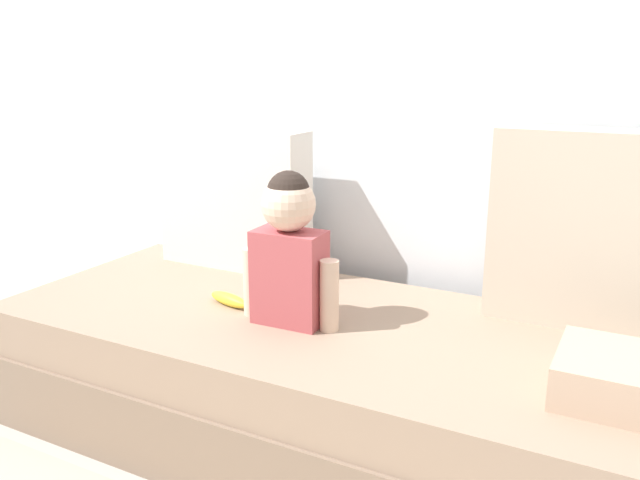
# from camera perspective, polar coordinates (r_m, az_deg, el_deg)

# --- Properties ---
(ground_plane) EXTENTS (12.00, 12.00, 0.00)m
(ground_plane) POSITION_cam_1_polar(r_m,az_deg,el_deg) (2.16, 1.70, -17.14)
(ground_plane) COLOR #B2ADA3
(back_wall) EXTENTS (5.42, 0.10, 2.48)m
(back_wall) POSITION_cam_1_polar(r_m,az_deg,el_deg) (2.35, 8.32, 17.10)
(back_wall) COLOR silver
(back_wall) RESTS_ON ground
(couch) EXTENTS (2.22, 0.87, 0.40)m
(couch) POSITION_cam_1_polar(r_m,az_deg,el_deg) (2.06, 1.75, -12.49)
(couch) COLOR #826C5B
(couch) RESTS_ON ground
(throw_pillow_left) EXTENTS (0.59, 0.16, 0.52)m
(throw_pillow_left) POSITION_cam_1_polar(r_m,az_deg,el_deg) (2.48, -7.52, 3.61)
(throw_pillow_left) COLOR silver
(throw_pillow_left) RESTS_ON couch
(throw_pillow_right) EXTENTS (0.51, 0.16, 0.58)m
(throw_pillow_right) POSITION_cam_1_polar(r_m,az_deg,el_deg) (2.04, 21.82, 0.89)
(throw_pillow_right) COLOR #C1B29E
(throw_pillow_right) RESTS_ON couch
(toddler) EXTENTS (0.32, 0.16, 0.46)m
(toddler) POSITION_cam_1_polar(r_m,az_deg,el_deg) (1.91, -2.72, -0.64)
(toddler) COLOR #B24C51
(toddler) RESTS_ON couch
(banana) EXTENTS (0.18, 0.08, 0.04)m
(banana) POSITION_cam_1_polar(r_m,az_deg,el_deg) (2.12, -7.95, -5.17)
(banana) COLOR yellow
(banana) RESTS_ON couch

